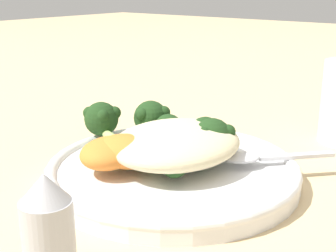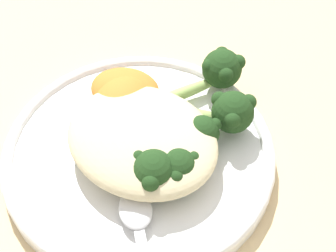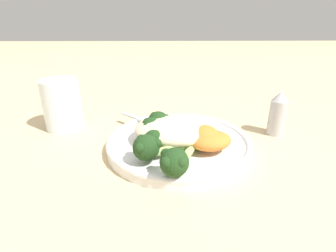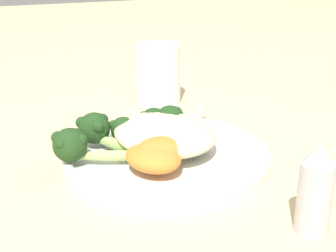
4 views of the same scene
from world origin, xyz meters
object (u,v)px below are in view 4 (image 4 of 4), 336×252
(broccoli_stalk_4, at_px, (129,134))
(broccoli_stalk_5, at_px, (102,132))
(sweet_potato_chunk_0, at_px, (153,158))
(broccoli_stalk_0, at_px, (185,146))
(broccoli_stalk_1, at_px, (179,135))
(broccoli_stalk_6, at_px, (77,146))
(spoon, at_px, (191,124))
(water_glass, at_px, (158,74))
(broccoli_stalk_3, at_px, (154,126))
(quinoa_mound, at_px, (163,135))
(salt_shaker, at_px, (315,190))
(broccoli_stalk_2, at_px, (169,123))
(plate, at_px, (163,156))
(sweet_potato_chunk_1, at_px, (161,151))

(broccoli_stalk_4, relative_size, broccoli_stalk_5, 0.80)
(sweet_potato_chunk_0, bearing_deg, broccoli_stalk_0, -69.61)
(broccoli_stalk_5, relative_size, sweet_potato_chunk_0, 1.68)
(broccoli_stalk_1, bearing_deg, broccoli_stalk_5, 125.71)
(broccoli_stalk_4, height_order, broccoli_stalk_6, broccoli_stalk_6)
(spoon, distance_m, water_glass, 0.19)
(broccoli_stalk_1, bearing_deg, broccoli_stalk_3, 85.10)
(broccoli_stalk_6, bearing_deg, water_glass, -107.45)
(quinoa_mound, bearing_deg, sweet_potato_chunk_0, 144.46)
(broccoli_stalk_0, bearing_deg, spoon, 61.54)
(quinoa_mound, bearing_deg, broccoli_stalk_1, -97.51)
(salt_shaker, bearing_deg, broccoli_stalk_4, 23.06)
(broccoli_stalk_6, bearing_deg, broccoli_stalk_2, -145.30)
(broccoli_stalk_1, bearing_deg, water_glass, 43.77)
(plate, relative_size, broccoli_stalk_1, 2.96)
(quinoa_mound, height_order, water_glass, water_glass)
(plate, bearing_deg, broccoli_stalk_6, 84.64)
(spoon, height_order, salt_shaker, salt_shaker)
(sweet_potato_chunk_0, xyz_separation_m, salt_shaker, (-0.15, -0.10, 0.01))
(sweet_potato_chunk_0, bearing_deg, plate, -36.41)
(broccoli_stalk_0, xyz_separation_m, broccoli_stalk_6, (0.04, 0.12, 0.01))
(broccoli_stalk_6, bearing_deg, sweet_potato_chunk_1, 174.69)
(broccoli_stalk_2, relative_size, salt_shaker, 1.06)
(broccoli_stalk_0, xyz_separation_m, sweet_potato_chunk_1, (-0.01, 0.04, 0.00))
(quinoa_mound, relative_size, broccoli_stalk_6, 1.27)
(broccoli_stalk_2, xyz_separation_m, salt_shaker, (-0.23, -0.04, 0.00))
(broccoli_stalk_0, distance_m, broccoli_stalk_4, 0.08)
(broccoli_stalk_1, distance_m, broccoli_stalk_4, 0.06)
(plate, xyz_separation_m, sweet_potato_chunk_1, (-0.04, 0.02, 0.03))
(broccoli_stalk_0, xyz_separation_m, salt_shaker, (-0.17, -0.05, 0.01))
(plate, relative_size, broccoli_stalk_0, 3.25)
(water_glass, bearing_deg, broccoli_stalk_1, 160.87)
(plate, xyz_separation_m, broccoli_stalk_3, (0.04, -0.00, 0.03))
(spoon, bearing_deg, salt_shaker, -139.72)
(sweet_potato_chunk_1, bearing_deg, broccoli_stalk_5, 27.66)
(broccoli_stalk_2, height_order, salt_shaker, salt_shaker)
(broccoli_stalk_3, relative_size, sweet_potato_chunk_0, 1.67)
(quinoa_mound, height_order, broccoli_stalk_2, broccoli_stalk_2)
(broccoli_stalk_4, distance_m, salt_shaker, 0.25)
(water_glass, bearing_deg, broccoli_stalk_4, 146.38)
(broccoli_stalk_0, relative_size, broccoli_stalk_5, 0.68)
(quinoa_mound, relative_size, broccoli_stalk_2, 1.53)
(quinoa_mound, distance_m, sweet_potato_chunk_1, 0.05)
(broccoli_stalk_4, distance_m, broccoli_stalk_5, 0.03)
(sweet_potato_chunk_1, height_order, water_glass, water_glass)
(broccoli_stalk_6, height_order, salt_shaker, salt_shaker)
(plate, xyz_separation_m, quinoa_mound, (0.00, 0.00, 0.03))
(water_glass, bearing_deg, broccoli_stalk_3, 153.30)
(broccoli_stalk_4, xyz_separation_m, water_glass, (0.21, -0.14, 0.02))
(water_glass, bearing_deg, broccoli_stalk_2, 158.35)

